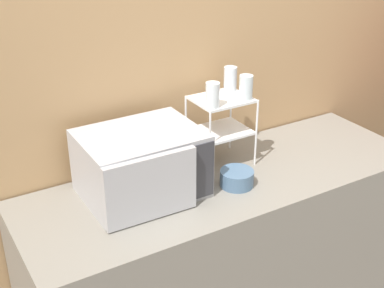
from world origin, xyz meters
name	(u,v)px	position (x,y,z in m)	size (l,w,h in m)	color
wall_back	(186,74)	(0.00, 0.71, 1.30)	(8.00, 0.06, 2.60)	tan
counter	(224,254)	(0.00, 0.33, 0.45)	(1.98, 0.67, 0.89)	gray
microwave	(142,165)	(-0.40, 0.40, 1.04)	(0.52, 0.42, 0.29)	#ADADB2
dish_rack	(221,117)	(0.06, 0.48, 1.14)	(0.27, 0.23, 0.34)	white
glass_front_left	(213,95)	(-0.04, 0.41, 1.29)	(0.06, 0.06, 0.12)	silver
glass_back_right	(230,79)	(0.15, 0.55, 1.29)	(0.06, 0.06, 0.12)	silver
glass_front_right	(246,87)	(0.15, 0.41, 1.29)	(0.06, 0.06, 0.12)	silver
bowl	(237,178)	(0.00, 0.25, 0.93)	(0.16, 0.16, 0.07)	slate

